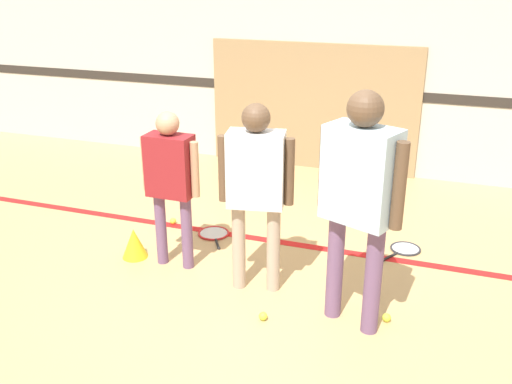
# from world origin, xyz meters

# --- Properties ---
(ground_plane) EXTENTS (16.00, 16.00, 0.00)m
(ground_plane) POSITION_xyz_m (0.00, 0.00, 0.00)
(ground_plane) COLOR tan
(wall_back) EXTENTS (16.00, 0.07, 3.20)m
(wall_back) POSITION_xyz_m (0.00, 3.33, 1.60)
(wall_back) COLOR beige
(wall_back) RESTS_ON ground_plane
(wall_panel) EXTENTS (2.70, 0.05, 1.62)m
(wall_panel) POSITION_xyz_m (-0.25, 3.27, 0.81)
(wall_panel) COLOR #9E7F56
(wall_panel) RESTS_ON ground_plane
(floor_stripe) EXTENTS (14.40, 0.10, 0.01)m
(floor_stripe) POSITION_xyz_m (0.00, 1.00, 0.00)
(floor_stripe) COLOR red
(floor_stripe) RESTS_ON ground_plane
(person_instructor) EXTENTS (0.58, 0.32, 1.56)m
(person_instructor) POSITION_xyz_m (0.07, 0.14, 0.96)
(person_instructor) COLOR tan
(person_instructor) RESTS_ON ground_plane
(person_student_left) EXTENTS (0.53, 0.22, 1.40)m
(person_student_left) POSITION_xyz_m (-0.74, 0.27, 0.87)
(person_student_left) COLOR #6B4C70
(person_student_left) RESTS_ON ground_plane
(person_student_right) EXTENTS (0.63, 0.44, 1.76)m
(person_student_right) POSITION_xyz_m (0.91, -0.10, 1.09)
(person_student_right) COLOR #6B4C70
(person_student_right) RESTS_ON ground_plane
(racket_spare_on_floor) EXTENTS (0.43, 0.52, 0.03)m
(racket_spare_on_floor) POSITION_xyz_m (-0.65, 0.94, 0.01)
(racket_spare_on_floor) COLOR red
(racket_spare_on_floor) RESTS_ON ground_plane
(racket_second_spare) EXTENTS (0.39, 0.51, 0.03)m
(racket_second_spare) POSITION_xyz_m (1.18, 1.23, 0.01)
(racket_second_spare) COLOR #28282D
(racket_second_spare) RESTS_ON ground_plane
(tennis_ball_near_instructor) EXTENTS (0.07, 0.07, 0.07)m
(tennis_ball_near_instructor) POSITION_xyz_m (0.28, -0.29, 0.03)
(tennis_ball_near_instructor) COLOR #CCE038
(tennis_ball_near_instructor) RESTS_ON ground_plane
(tennis_ball_by_spare_racket) EXTENTS (0.07, 0.07, 0.07)m
(tennis_ball_by_spare_racket) POSITION_xyz_m (-0.42, 0.95, 0.03)
(tennis_ball_by_spare_racket) COLOR #CCE038
(tennis_ball_by_spare_racket) RESTS_ON ground_plane
(tennis_ball_stray_left) EXTENTS (0.07, 0.07, 0.07)m
(tennis_ball_stray_left) POSITION_xyz_m (1.16, 0.00, 0.03)
(tennis_ball_stray_left) COLOR #CCE038
(tennis_ball_stray_left) RESTS_ON ground_plane
(tennis_ball_stray_right) EXTENTS (0.07, 0.07, 0.07)m
(tennis_ball_stray_right) POSITION_xyz_m (-1.15, 1.04, 0.03)
(tennis_ball_stray_right) COLOR #CCE038
(tennis_ball_stray_right) RESTS_ON ground_plane
(training_cone) EXTENTS (0.23, 0.23, 0.28)m
(training_cone) POSITION_xyz_m (-1.15, 0.28, 0.14)
(training_cone) COLOR yellow
(training_cone) RESTS_ON ground_plane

